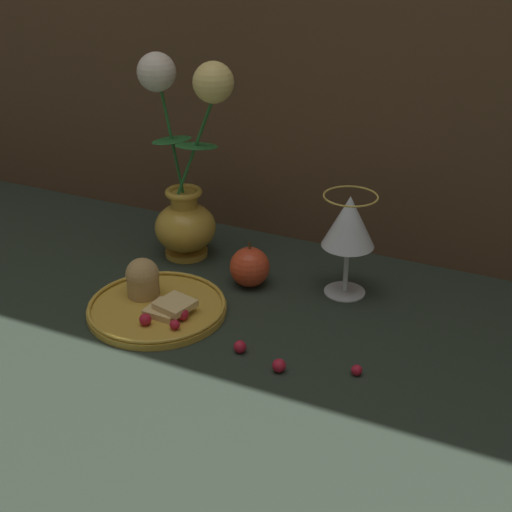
{
  "coord_description": "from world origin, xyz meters",
  "views": [
    {
      "loc": [
        0.46,
        -0.84,
        0.56
      ],
      "look_at": [
        0.07,
        -0.02,
        0.1
      ],
      "focal_mm": 50.0,
      "sensor_mm": 36.0,
      "label": 1
    }
  ],
  "objects_px": {
    "wine_glass": "(349,225)",
    "apple_beside_vase": "(250,267)",
    "plate_with_pastries": "(154,301)",
    "vase": "(185,183)"
  },
  "relations": [
    {
      "from": "vase",
      "to": "plate_with_pastries",
      "type": "distance_m",
      "value": 0.22
    },
    {
      "from": "plate_with_pastries",
      "to": "wine_glass",
      "type": "distance_m",
      "value": 0.31
    },
    {
      "from": "vase",
      "to": "apple_beside_vase",
      "type": "distance_m",
      "value": 0.18
    },
    {
      "from": "wine_glass",
      "to": "apple_beside_vase",
      "type": "relative_size",
      "value": 2.16
    },
    {
      "from": "plate_with_pastries",
      "to": "apple_beside_vase",
      "type": "distance_m",
      "value": 0.16
    },
    {
      "from": "vase",
      "to": "wine_glass",
      "type": "height_order",
      "value": "vase"
    },
    {
      "from": "plate_with_pastries",
      "to": "wine_glass",
      "type": "height_order",
      "value": "wine_glass"
    },
    {
      "from": "vase",
      "to": "wine_glass",
      "type": "distance_m",
      "value": 0.29
    },
    {
      "from": "plate_with_pastries",
      "to": "apple_beside_vase",
      "type": "xyz_separation_m",
      "value": [
        0.1,
        0.13,
        0.02
      ]
    },
    {
      "from": "vase",
      "to": "wine_glass",
      "type": "xyz_separation_m",
      "value": [
        0.29,
        -0.01,
        -0.02
      ]
    }
  ]
}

